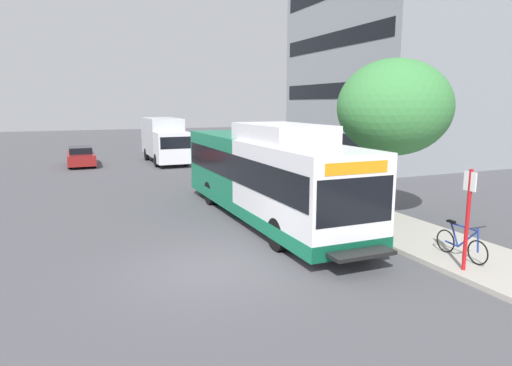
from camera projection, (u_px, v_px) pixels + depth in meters
ground_plane at (154, 207)px, 19.14m from camera, size 120.00×120.00×0.00m
sidewalk_curb at (321, 201)px, 20.00m from camera, size 3.00×56.00×0.14m
transit_bus at (265, 175)px, 16.82m from camera, size 2.58×12.25×3.65m
bus_stop_sign_pole at (468, 212)px, 11.28m from camera, size 0.10×0.36×2.60m
bicycle_parked at (461, 243)px, 12.34m from camera, size 0.52×1.76×1.02m
street_tree_near_stop at (394, 108)px, 16.27m from camera, size 4.08×4.08×5.79m
parked_car_far_lane at (81, 156)px, 31.65m from camera, size 1.80×4.50×1.33m
box_truck_background at (165, 139)px, 33.15m from camera, size 2.32×7.01×3.25m
lattice_comm_tower at (351, 65)px, 48.77m from camera, size 1.10×1.10×25.72m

